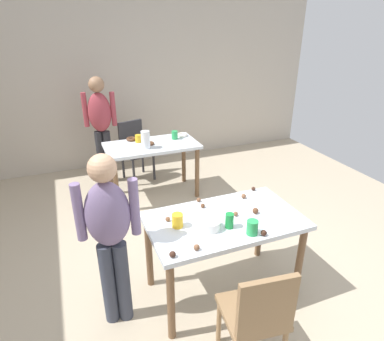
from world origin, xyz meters
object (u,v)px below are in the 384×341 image
Objects in this scene: soda_can at (229,221)px; pitcher_far at (146,140)px; chair_far_table at (135,147)px; person_adult_far at (101,121)px; chair_near_table at (258,314)px; dining_table_near at (224,229)px; dining_table_far at (152,152)px; mixing_bowl at (210,224)px; person_girl_near at (109,230)px.

pitcher_far reaches higher than soda_can.
person_adult_far is (-0.45, 0.02, 0.43)m from chair_far_table.
dining_table_near is at bearing 80.64° from chair_near_table.
dining_table_far is 0.28m from pitcher_far.
dining_table_near is 7.35× the size of mixing_bowl.
person_girl_near reaches higher than pitcher_far.
chair_far_table is at bearing 88.73° from pitcher_far.
dining_table_far is 2.09m from soda_can.
person_adult_far is at bearing 102.89° from dining_table_near.
dining_table_far is at bearing 66.42° from person_girl_near.
person_girl_near is at bearing -113.58° from dining_table_far.
chair_far_table is 2.73m from mixing_bowl.
chair_near_table is at bearing -88.84° from pitcher_far.
chair_near_table is 3.37m from chair_far_table.
soda_can is (0.05, -2.08, 0.18)m from dining_table_far.
chair_far_table is 0.62m from person_adult_far.
dining_table_far is 5.33× the size of pitcher_far.
dining_table_far is 0.69m from chair_far_table.
dining_table_near is 0.77m from chair_near_table.
person_adult_far reaches higher than dining_table_near.
soda_can reaches higher than mixing_bowl.
person_adult_far is 9.00× the size of mixing_bowl.
mixing_bowl is (-0.05, 0.66, 0.29)m from chair_near_table.
person_adult_far is 6.88× the size of pitcher_far.
dining_table_near is 2.73m from person_adult_far.
chair_far_table reaches higher than dining_table_far.
person_girl_near is 6.40× the size of pitcher_far.
person_girl_near is 2.64m from person_adult_far.
soda_can is at bearing -16.75° from mixing_bowl.
chair_near_table is at bearing -44.28° from person_girl_near.
dining_table_near is 0.94m from person_girl_near.
soda_can is (0.10, 0.62, 0.31)m from chair_near_table.
dining_table_near is 1.96m from dining_table_far.
person_girl_near is (-0.84, -1.93, 0.22)m from dining_table_far.
pitcher_far is (0.74, 1.81, 0.01)m from person_girl_near.
chair_far_table is 3.87× the size of pitcher_far.
dining_table_near is 1.86m from pitcher_far.
person_girl_near is at bearing -112.15° from pitcher_far.
mixing_bowl is (0.44, -2.73, -0.14)m from person_adult_far.
person_girl_near reaches higher than dining_table_far.
person_adult_far reaches higher than soda_can.
person_girl_near reaches higher than chair_near_table.
chair_far_table is 0.87m from pitcher_far.
person_adult_far is at bearing 127.88° from dining_table_far.
chair_near_table is 3.87× the size of pitcher_far.
dining_table_near is at bearing -1.74° from person_girl_near.
mixing_bowl is at bearing 163.25° from soda_can.
pitcher_far reaches higher than dining_table_far.
person_girl_near reaches higher than chair_far_table.
person_adult_far is (-0.48, 3.39, 0.43)m from chair_near_table.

